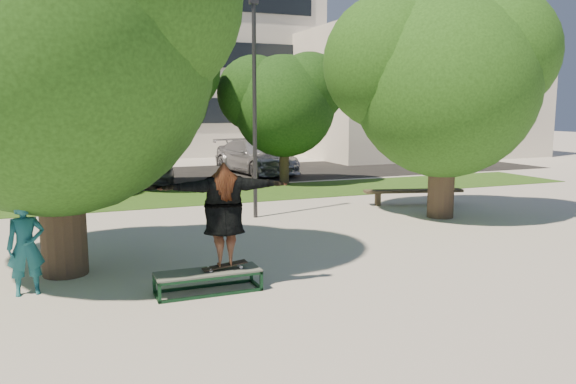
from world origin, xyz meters
name	(u,v)px	position (x,y,z in m)	size (l,w,h in m)	color
ground	(289,265)	(0.00, 0.00, 0.00)	(120.00, 120.00, 0.00)	#B0ADA2
grass_strip	(216,195)	(1.00, 9.50, 0.01)	(30.00, 4.00, 0.02)	#234814
asphalt_strip	(158,177)	(0.00, 16.00, 0.01)	(40.00, 8.00, 0.01)	black
tree_left	(46,37)	(-4.29, 1.09, 4.42)	(6.96, 5.95, 7.12)	#38281E
tree_right	(441,74)	(5.92, 3.08, 4.09)	(6.24, 5.33, 6.51)	#38281E
bg_tree_mid	(143,85)	(-1.08, 12.08, 4.02)	(5.76, 4.92, 6.24)	#38281E
bg_tree_right	(282,100)	(4.43, 11.57, 3.49)	(5.04, 4.31, 5.43)	#38281E
lamppost	(255,108)	(1.00, 5.00, 3.15)	(0.25, 0.15, 6.11)	#2D2D30
office_building	(87,37)	(-2.00, 31.98, 8.00)	(30.00, 14.12, 16.00)	#BCB7AE
side_building	(413,95)	(18.00, 22.00, 4.00)	(15.00, 10.00, 8.00)	beige
grind_box	(208,281)	(-1.94, -1.07, 0.19)	(1.80, 0.60, 0.38)	#11341D
skater_rig	(224,214)	(-1.64, -1.07, 1.35)	(2.26, 0.90, 1.87)	white
bystander	(26,247)	(-4.80, -0.01, 0.83)	(0.61, 0.40, 1.66)	#18575E
bench	(413,192)	(6.52, 5.09, 0.42)	(3.27, 1.28, 0.50)	#433928
car_dark	(39,166)	(-5.00, 14.81, 0.80)	(1.70, 4.88, 1.61)	black
car_grey	(139,168)	(-1.14, 13.81, 0.66)	(2.18, 4.72, 1.31)	slate
car_silver_b	(255,157)	(4.65, 15.66, 0.81)	(2.28, 5.62, 1.63)	#B5B5BA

